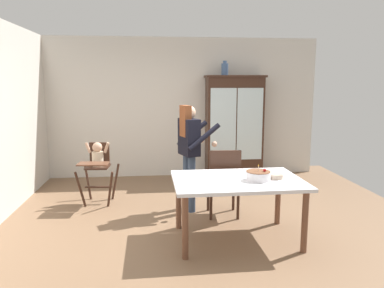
{
  "coord_description": "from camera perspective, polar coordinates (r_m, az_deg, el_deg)",
  "views": [
    {
      "loc": [
        -0.56,
        -4.61,
        1.85
      ],
      "look_at": [
        -0.01,
        0.7,
        0.95
      ],
      "focal_mm": 34.47,
      "sensor_mm": 36.0,
      "label": 1
    }
  ],
  "objects": [
    {
      "name": "wall_back",
      "position": [
        7.28,
        -1.48,
        5.62
      ],
      "size": [
        5.32,
        0.06,
        2.7
      ],
      "primitive_type": "cube",
      "color": "beige",
      "rests_on": "ground_plane"
    },
    {
      "name": "birthday_cake",
      "position": [
        4.29,
        10.21,
        -4.84
      ],
      "size": [
        0.28,
        0.28,
        0.19
      ],
      "color": "white",
      "rests_on": "dining_table"
    },
    {
      "name": "dining_chair_far_side",
      "position": [
        5.05,
        4.98,
        -5.31
      ],
      "size": [
        0.46,
        0.46,
        0.96
      ],
      "rotation": [
        0.0,
        0.0,
        3.1
      ],
      "color": "#382116",
      "rests_on": "ground_plane"
    },
    {
      "name": "dining_table",
      "position": [
        4.35,
        7.03,
        -6.51
      ],
      "size": [
        1.5,
        1.04,
        0.74
      ],
      "color": "silver",
      "rests_on": "ground_plane"
    },
    {
      "name": "high_chair_with_toddler",
      "position": [
        5.81,
        -14.39,
        -2.63
      ],
      "size": [
        0.62,
        0.72,
        0.95
      ],
      "rotation": [
        0.0,
        0.0,
        -0.08
      ],
      "color": "#382116",
      "rests_on": "ground_plane"
    },
    {
      "name": "ground_plane",
      "position": [
        5.0,
        0.98,
        -12.14
      ],
      "size": [
        6.24,
        6.24,
        0.0
      ],
      "primitive_type": "plane",
      "color": "brown"
    },
    {
      "name": "ceramic_vase",
      "position": [
        7.12,
        5.09,
        11.5
      ],
      "size": [
        0.13,
        0.13,
        0.27
      ],
      "color": "#3D567F",
      "rests_on": "china_cabinet"
    },
    {
      "name": "adult_person",
      "position": [
        5.25,
        -0.37,
        -0.11
      ],
      "size": [
        0.62,
        0.6,
        1.53
      ],
      "rotation": [
        0.0,
        0.0,
        1.9
      ],
      "color": "#33425B",
      "rests_on": "ground_plane"
    },
    {
      "name": "china_cabinet",
      "position": [
        7.2,
        6.52,
        2.67
      ],
      "size": [
        1.14,
        0.48,
        1.98
      ],
      "color": "#382116",
      "rests_on": "ground_plane"
    },
    {
      "name": "serving_bowl",
      "position": [
        4.42,
        12.79,
        -4.86
      ],
      "size": [
        0.18,
        0.18,
        0.05
      ],
      "primitive_type": "cylinder",
      "color": "#C6AD93",
      "rests_on": "dining_table"
    }
  ]
}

